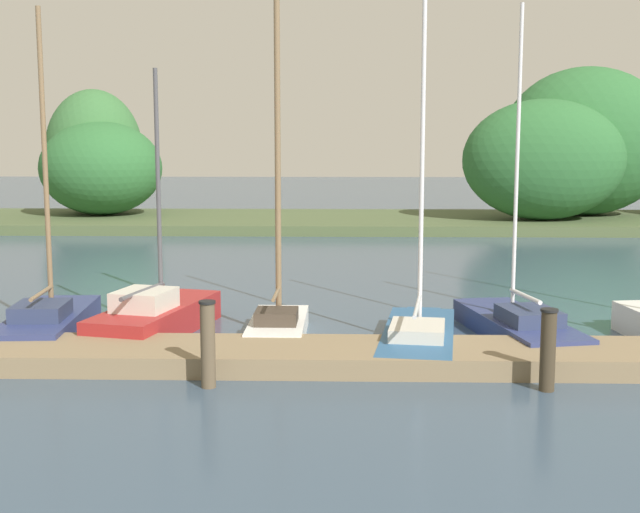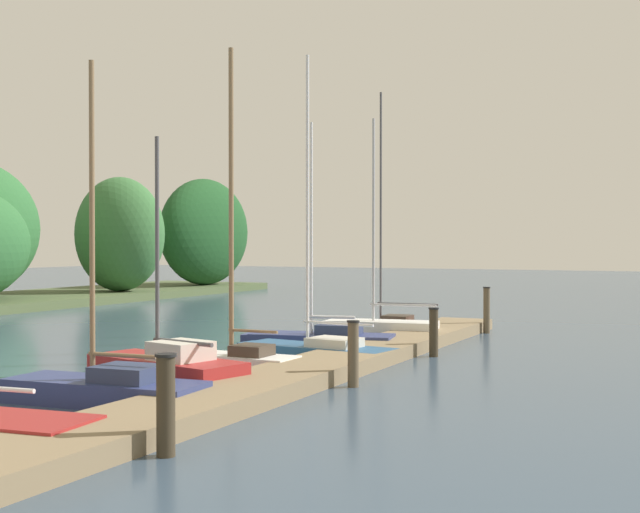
{
  "view_description": "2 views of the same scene",
  "coord_description": "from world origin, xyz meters",
  "px_view_note": "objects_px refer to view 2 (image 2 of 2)",
  "views": [
    {
      "loc": [
        2.53,
        -1.67,
        3.89
      ],
      "look_at": [
        2.11,
        14.37,
        1.6
      ],
      "focal_mm": 47.39,
      "sensor_mm": 36.0,
      "label": 1
    },
    {
      "loc": [
        -15.73,
        4.07,
        2.97
      ],
      "look_at": [
        3.73,
        13.36,
        2.63
      ],
      "focal_mm": 48.12,
      "sensor_mm": 36.0,
      "label": 2
    }
  ],
  "objects_px": {
    "sailboat_4": "(163,368)",
    "sailboat_7": "(318,338)",
    "mooring_piling_3": "(434,332)",
    "mooring_piling_4": "(487,310)",
    "sailboat_3": "(101,386)",
    "sailboat_6": "(314,347)",
    "sailboat_5": "(236,351)",
    "sailboat_9": "(385,323)",
    "mooring_piling_1": "(166,405)",
    "mooring_piling_2": "(353,353)",
    "sailboat_8": "(376,328)"
  },
  "relations": [
    {
      "from": "sailboat_7",
      "to": "mooring_piling_1",
      "type": "distance_m",
      "value": 12.33
    },
    {
      "from": "sailboat_4",
      "to": "sailboat_8",
      "type": "height_order",
      "value": "sailboat_8"
    },
    {
      "from": "sailboat_5",
      "to": "sailboat_9",
      "type": "xyz_separation_m",
      "value": [
        9.64,
        0.05,
        -0.15
      ]
    },
    {
      "from": "sailboat_4",
      "to": "mooring_piling_1",
      "type": "xyz_separation_m",
      "value": [
        -4.82,
        -3.54,
        0.35
      ]
    },
    {
      "from": "sailboat_8",
      "to": "mooring_piling_1",
      "type": "bearing_deg",
      "value": 92.55
    },
    {
      "from": "mooring_piling_2",
      "to": "sailboat_9",
      "type": "bearing_deg",
      "value": 17.82
    },
    {
      "from": "mooring_piling_1",
      "to": "mooring_piling_2",
      "type": "bearing_deg",
      "value": -0.71
    },
    {
      "from": "sailboat_3",
      "to": "sailboat_7",
      "type": "distance_m",
      "value": 9.16
    },
    {
      "from": "mooring_piling_2",
      "to": "sailboat_7",
      "type": "bearing_deg",
      "value": 32.11
    },
    {
      "from": "sailboat_4",
      "to": "mooring_piling_1",
      "type": "relative_size",
      "value": 3.62
    },
    {
      "from": "sailboat_5",
      "to": "mooring_piling_1",
      "type": "distance_m",
      "value": 7.94
    },
    {
      "from": "sailboat_5",
      "to": "sailboat_6",
      "type": "distance_m",
      "value": 2.76
    },
    {
      "from": "sailboat_7",
      "to": "mooring_piling_4",
      "type": "distance_m",
      "value": 6.95
    },
    {
      "from": "sailboat_5",
      "to": "sailboat_7",
      "type": "xyz_separation_m",
      "value": [
        4.62,
        0.11,
        -0.17
      ]
    },
    {
      "from": "sailboat_5",
      "to": "mooring_piling_1",
      "type": "height_order",
      "value": "sailboat_5"
    },
    {
      "from": "sailboat_3",
      "to": "mooring_piling_2",
      "type": "distance_m",
      "value": 5.09
    },
    {
      "from": "sailboat_8",
      "to": "mooring_piling_2",
      "type": "xyz_separation_m",
      "value": [
        -8.36,
        -2.81,
        0.34
      ]
    },
    {
      "from": "sailboat_3",
      "to": "mooring_piling_3",
      "type": "xyz_separation_m",
      "value": [
        8.94,
        -3.51,
        0.32
      ]
    },
    {
      "from": "mooring_piling_3",
      "to": "mooring_piling_4",
      "type": "xyz_separation_m",
      "value": [
        6.36,
        0.24,
        0.12
      ]
    },
    {
      "from": "sailboat_7",
      "to": "sailboat_6",
      "type": "bearing_deg",
      "value": 101.31
    },
    {
      "from": "sailboat_9",
      "to": "mooring_piling_3",
      "type": "distance_m",
      "value": 6.26
    },
    {
      "from": "mooring_piling_1",
      "to": "sailboat_3",
      "type": "bearing_deg",
      "value": 51.55
    },
    {
      "from": "sailboat_3",
      "to": "sailboat_7",
      "type": "bearing_deg",
      "value": -94.61
    },
    {
      "from": "sailboat_9",
      "to": "sailboat_5",
      "type": "bearing_deg",
      "value": 87.6
    },
    {
      "from": "mooring_piling_1",
      "to": "mooring_piling_3",
      "type": "xyz_separation_m",
      "value": [
        11.64,
        -0.11,
        -0.07
      ]
    },
    {
      "from": "sailboat_5",
      "to": "sailboat_8",
      "type": "bearing_deg",
      "value": -93.51
    },
    {
      "from": "mooring_piling_3",
      "to": "mooring_piling_4",
      "type": "height_order",
      "value": "mooring_piling_4"
    },
    {
      "from": "sailboat_3",
      "to": "sailboat_6",
      "type": "xyz_separation_m",
      "value": [
        7.21,
        -0.87,
        -0.04
      ]
    },
    {
      "from": "sailboat_3",
      "to": "sailboat_8",
      "type": "height_order",
      "value": "sailboat_8"
    },
    {
      "from": "sailboat_8",
      "to": "mooring_piling_1",
      "type": "distance_m",
      "value": 15.01
    },
    {
      "from": "sailboat_5",
      "to": "mooring_piling_2",
      "type": "height_order",
      "value": "sailboat_5"
    },
    {
      "from": "sailboat_5",
      "to": "mooring_piling_4",
      "type": "relative_size",
      "value": 4.89
    },
    {
      "from": "sailboat_9",
      "to": "sailboat_6",
      "type": "bearing_deg",
      "value": 93.53
    },
    {
      "from": "sailboat_9",
      "to": "mooring_piling_1",
      "type": "bearing_deg",
      "value": 98.32
    },
    {
      "from": "sailboat_4",
      "to": "mooring_piling_3",
      "type": "bearing_deg",
      "value": -104.46
    },
    {
      "from": "sailboat_7",
      "to": "sailboat_8",
      "type": "bearing_deg",
      "value": -113.39
    },
    {
      "from": "sailboat_4",
      "to": "sailboat_7",
      "type": "bearing_deg",
      "value": -77.86
    },
    {
      "from": "sailboat_3",
      "to": "sailboat_4",
      "type": "xyz_separation_m",
      "value": [
        2.12,
        0.14,
        0.04
      ]
    },
    {
      "from": "sailboat_3",
      "to": "mooring_piling_1",
      "type": "bearing_deg",
      "value": 137.26
    },
    {
      "from": "sailboat_8",
      "to": "mooring_piling_2",
      "type": "height_order",
      "value": "sailboat_8"
    },
    {
      "from": "mooring_piling_2",
      "to": "mooring_piling_4",
      "type": "relative_size",
      "value": 0.9
    },
    {
      "from": "sailboat_6",
      "to": "mooring_piling_2",
      "type": "distance_m",
      "value": 4.39
    },
    {
      "from": "sailboat_9",
      "to": "sailboat_3",
      "type": "bearing_deg",
      "value": 86.86
    },
    {
      "from": "mooring_piling_1",
      "to": "mooring_piling_2",
      "type": "relative_size",
      "value": 1.04
    },
    {
      "from": "sailboat_7",
      "to": "mooring_piling_1",
      "type": "bearing_deg",
      "value": 94.3
    },
    {
      "from": "sailboat_6",
      "to": "sailboat_9",
      "type": "distance_m",
      "value": 7.02
    },
    {
      "from": "sailboat_8",
      "to": "sailboat_9",
      "type": "bearing_deg",
      "value": -83.31
    },
    {
      "from": "sailboat_7",
      "to": "sailboat_5",
      "type": "bearing_deg",
      "value": 79.9
    },
    {
      "from": "sailboat_9",
      "to": "mooring_piling_4",
      "type": "distance_m",
      "value": 3.38
    },
    {
      "from": "sailboat_6",
      "to": "mooring_piling_3",
      "type": "distance_m",
      "value": 3.18
    }
  ]
}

